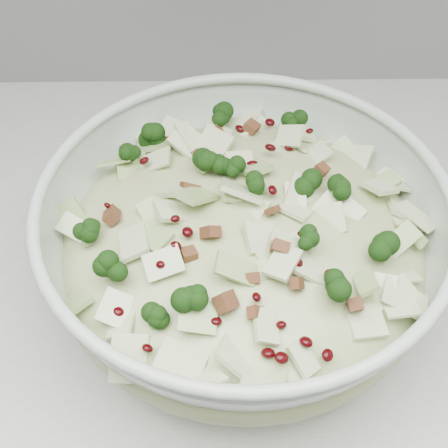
# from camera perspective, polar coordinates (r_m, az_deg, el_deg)

# --- Properties ---
(mixing_bowl) EXTENTS (0.44, 0.44, 0.15)m
(mixing_bowl) POSITION_cam_1_polar(r_m,az_deg,el_deg) (0.57, 1.74, -2.33)
(mixing_bowl) COLOR #B7C9B9
(mixing_bowl) RESTS_ON counter
(salad) EXTENTS (0.44, 0.44, 0.15)m
(salad) POSITION_cam_1_polar(r_m,az_deg,el_deg) (0.56, 1.80, -0.78)
(salad) COLOR #B4C385
(salad) RESTS_ON mixing_bowl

